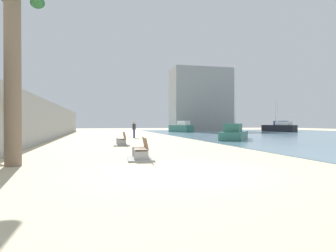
% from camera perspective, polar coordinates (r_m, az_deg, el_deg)
% --- Properties ---
extents(ground_plane, '(120.00, 120.00, 0.00)m').
position_cam_1_polar(ground_plane, '(27.13, -7.58, -2.76)').
color(ground_plane, beige).
extents(seawall, '(0.80, 64.00, 3.54)m').
position_cam_1_polar(seawall, '(27.33, -23.42, 0.93)').
color(seawall, '#9E9E99').
rests_on(seawall, ground).
extents(palm_tree, '(2.45, 2.51, 7.61)m').
position_cam_1_polar(palm_tree, '(12.56, -28.50, 17.05)').
color(palm_tree, '#7A6651').
rests_on(palm_tree, ground).
extents(bench_near, '(1.25, 2.17, 0.98)m').
position_cam_1_polar(bench_near, '(12.67, -5.46, -5.55)').
color(bench_near, '#9E9E99').
rests_on(bench_near, ground).
extents(bench_far, '(1.15, 2.12, 0.98)m').
position_cam_1_polar(bench_far, '(20.77, -9.21, -3.15)').
color(bench_far, '#9E9E99').
rests_on(bench_far, ground).
extents(person_walking, '(0.40, 0.40, 1.78)m').
position_cam_1_polar(person_walking, '(30.42, -6.74, -0.43)').
color(person_walking, navy).
rests_on(person_walking, ground).
extents(boat_mid_bay, '(5.18, 6.39, 7.40)m').
position_cam_1_polar(boat_mid_bay, '(27.70, 12.98, -1.43)').
color(boat_mid_bay, '#337060').
rests_on(boat_mid_bay, water_bay).
extents(boat_far_right, '(4.86, 5.99, 6.62)m').
position_cam_1_polar(boat_far_right, '(63.74, 20.87, -0.14)').
color(boat_far_right, red).
rests_on(boat_far_right, water_bay).
extents(boat_distant, '(3.52, 6.32, 5.36)m').
position_cam_1_polar(boat_distant, '(54.30, 21.23, -0.30)').
color(boat_distant, black).
rests_on(boat_distant, water_bay).
extents(boat_far_left, '(3.29, 5.50, 1.93)m').
position_cam_1_polar(boat_far_left, '(49.56, 2.64, -0.33)').
color(boat_far_left, '#337060').
rests_on(boat_far_left, water_bay).
extents(pedestrian_sign, '(0.85, 0.08, 2.84)m').
position_cam_1_polar(pedestrian_sign, '(15.25, -28.96, 1.18)').
color(pedestrian_sign, slate).
rests_on(pedestrian_sign, ground).
extents(harbor_building, '(12.00, 6.00, 12.50)m').
position_cam_1_polar(harbor_building, '(58.71, 6.54, 5.15)').
color(harbor_building, gray).
rests_on(harbor_building, ground).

